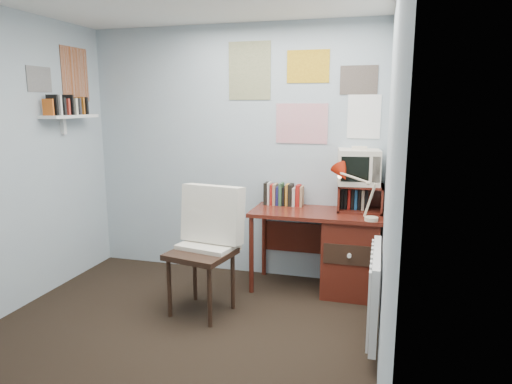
# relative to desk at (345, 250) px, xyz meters

# --- Properties ---
(ground) EXTENTS (3.50, 3.50, 0.00)m
(ground) POSITION_rel_desk_xyz_m (-1.17, -1.48, -0.41)
(ground) COLOR black
(ground) RESTS_ON ground
(back_wall) EXTENTS (3.00, 0.02, 2.50)m
(back_wall) POSITION_rel_desk_xyz_m (-1.17, 0.27, 0.84)
(back_wall) COLOR #A8B8C0
(back_wall) RESTS_ON ground
(right_wall) EXTENTS (0.02, 3.50, 2.50)m
(right_wall) POSITION_rel_desk_xyz_m (0.33, -1.48, 0.84)
(right_wall) COLOR #A8B8C0
(right_wall) RESTS_ON ground
(desk) EXTENTS (1.20, 0.55, 0.76)m
(desk) POSITION_rel_desk_xyz_m (0.00, 0.00, 0.00)
(desk) COLOR #5A1E14
(desk) RESTS_ON ground
(desk_chair) EXTENTS (0.62, 0.60, 1.03)m
(desk_chair) POSITION_rel_desk_xyz_m (-1.12, -0.76, 0.11)
(desk_chair) COLOR black
(desk_chair) RESTS_ON ground
(desk_lamp) EXTENTS (0.34, 0.31, 0.42)m
(desk_lamp) POSITION_rel_desk_xyz_m (0.23, -0.22, 0.57)
(desk_lamp) COLOR red
(desk_lamp) RESTS_ON desk
(tv_riser) EXTENTS (0.40, 0.30, 0.25)m
(tv_riser) POSITION_rel_desk_xyz_m (0.12, 0.11, 0.48)
(tv_riser) COLOR #5A1E14
(tv_riser) RESTS_ON desk
(crt_tv) EXTENTS (0.41, 0.38, 0.35)m
(crt_tv) POSITION_rel_desk_xyz_m (0.09, 0.13, 0.78)
(crt_tv) COLOR beige
(crt_tv) RESTS_ON tv_riser
(book_row) EXTENTS (0.60, 0.14, 0.22)m
(book_row) POSITION_rel_desk_xyz_m (-0.51, 0.18, 0.46)
(book_row) COLOR #5A1E14
(book_row) RESTS_ON desk
(radiator) EXTENTS (0.09, 0.80, 0.60)m
(radiator) POSITION_rel_desk_xyz_m (0.29, -0.93, 0.01)
(radiator) COLOR white
(radiator) RESTS_ON right_wall
(wall_shelf) EXTENTS (0.20, 0.62, 0.24)m
(wall_shelf) POSITION_rel_desk_xyz_m (-2.57, -0.38, 1.21)
(wall_shelf) COLOR white
(wall_shelf) RESTS_ON left_wall
(posters_back) EXTENTS (1.20, 0.01, 0.90)m
(posters_back) POSITION_rel_desk_xyz_m (-0.47, 0.26, 1.44)
(posters_back) COLOR white
(posters_back) RESTS_ON back_wall
(posters_left) EXTENTS (0.01, 0.70, 0.60)m
(posters_left) POSITION_rel_desk_xyz_m (-2.67, -0.38, 1.59)
(posters_left) COLOR white
(posters_left) RESTS_ON left_wall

